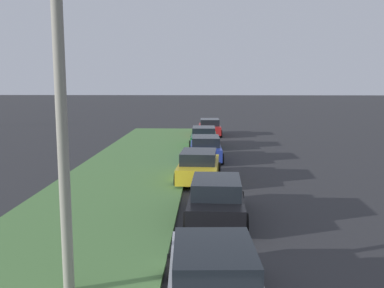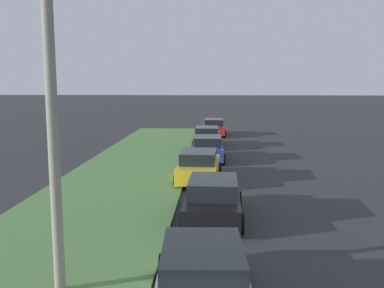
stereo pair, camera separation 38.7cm
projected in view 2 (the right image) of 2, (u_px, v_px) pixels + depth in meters
name	position (u px, v px, depth m)	size (l,w,h in m)	color
grass_median	(64.00, 241.00, 12.54)	(60.00, 6.00, 0.12)	#517F42
parked_car_silver	(202.00, 279.00, 8.69)	(4.38, 2.17, 1.47)	#B2B5BA
parked_car_black	(213.00, 199.00, 14.55)	(4.35, 2.12, 1.47)	black
parked_car_yellow	(199.00, 166.00, 20.28)	(4.39, 2.19, 1.47)	gold
parked_car_blue	(207.00, 149.00, 25.62)	(4.34, 2.10, 1.47)	#23389E
parked_car_green	(207.00, 137.00, 30.93)	(4.31, 2.04, 1.47)	#1E6B38
parked_car_red	(214.00, 127.00, 37.48)	(4.36, 2.13, 1.47)	red
streetlight	(67.00, 97.00, 8.74)	(0.85, 2.85, 7.50)	gray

